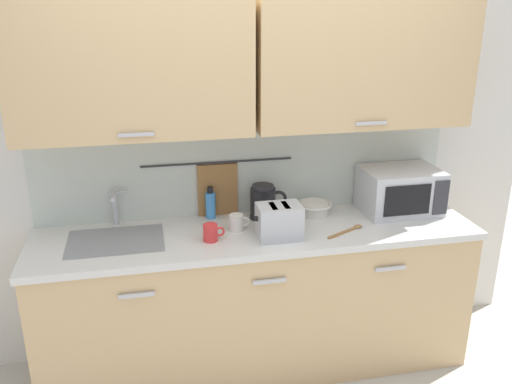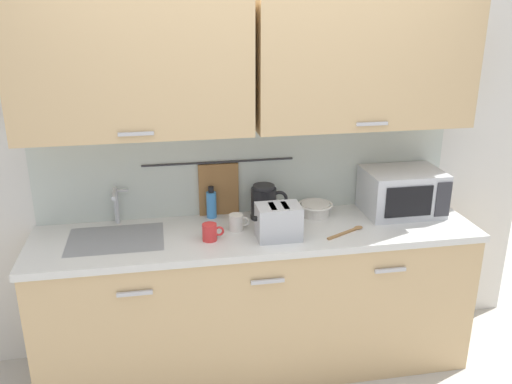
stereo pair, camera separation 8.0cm
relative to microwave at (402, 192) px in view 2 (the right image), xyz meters
name	(u,v)px [view 2 (the right image)]	position (x,y,z in m)	size (l,w,h in m)	color
counter_unit	(255,298)	(-0.93, -0.11, -0.58)	(2.53, 0.64, 0.90)	tan
back_wall_assembly	(250,114)	(-0.92, 0.12, 0.49)	(3.70, 0.41, 2.50)	silver
sink_faucet	(116,201)	(-1.70, 0.12, 0.01)	(0.09, 0.17, 0.22)	#B2B5BA
microwave	(402,192)	(0.00, 0.00, 0.00)	(0.46, 0.35, 0.27)	silver
electric_kettle	(264,202)	(-0.84, 0.06, -0.03)	(0.23, 0.16, 0.21)	black
dish_soap_bottle	(211,204)	(-1.15, 0.13, -0.05)	(0.06, 0.06, 0.20)	#3F8CD8
mug_near_sink	(210,232)	(-1.19, -0.20, -0.09)	(0.12, 0.08, 0.09)	red
mixing_bowl	(315,208)	(-0.53, 0.05, -0.09)	(0.21, 0.21, 0.08)	silver
toaster	(278,222)	(-0.82, -0.23, -0.04)	(0.26, 0.17, 0.19)	#B7BABF
mug_by_kettle	(236,222)	(-1.03, -0.09, -0.09)	(0.12, 0.08, 0.09)	silver
wooden_spoon	(350,231)	(-0.41, -0.23, -0.13)	(0.26, 0.15, 0.01)	#9E7042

